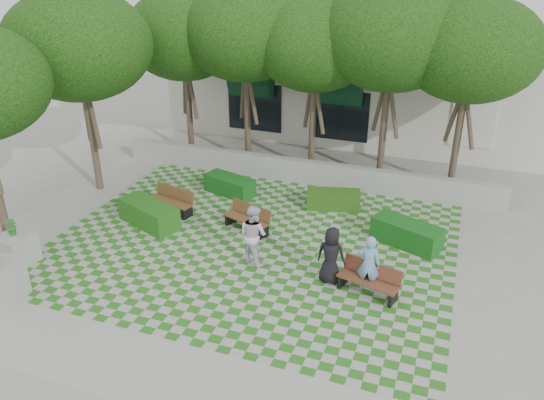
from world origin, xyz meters
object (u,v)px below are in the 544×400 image
at_px(hedge_midright, 333,200).
at_px(person_dark, 331,255).
at_px(person_white, 253,234).
at_px(hedge_east, 407,234).
at_px(bench_mid, 248,218).
at_px(person_blue, 369,264).
at_px(hedge_midleft, 230,185).
at_px(hedge_west, 149,214).
at_px(bench_west, 172,201).
at_px(bench_east, 369,280).
at_px(planter_back, 17,247).

xyz_separation_m(hedge_midright, person_dark, (1.02, -4.44, 0.50)).
relative_size(hedge_midright, person_white, 1.01).
xyz_separation_m(hedge_east, person_dark, (-1.70, -2.74, 0.45)).
relative_size(bench_mid, person_blue, 1.02).
height_order(hedge_midleft, person_dark, person_dark).
distance_m(hedge_east, person_dark, 3.26).
relative_size(bench_mid, hedge_west, 0.78).
xyz_separation_m(bench_west, hedge_west, (-0.25, -1.08, -0.04)).
xyz_separation_m(bench_mid, hedge_midleft, (-1.69, 2.35, -0.07)).
distance_m(bench_west, hedge_west, 1.11).
height_order(bench_west, person_blue, person_blue).
xyz_separation_m(bench_west, person_dark, (6.16, -2.24, 0.40)).
height_order(hedge_midright, person_blue, person_blue).
bearing_deg(bench_east, planter_back, -153.59).
distance_m(bench_mid, hedge_midright, 3.33).
bearing_deg(person_dark, hedge_west, -6.41).
bearing_deg(person_dark, person_white, -1.29).
bearing_deg(bench_east, hedge_west, -175.09).
bearing_deg(planter_back, hedge_west, 55.04).
relative_size(bench_east, bench_mid, 1.00).
xyz_separation_m(bench_mid, hedge_east, (4.92, 0.80, -0.04)).
relative_size(person_blue, person_white, 0.92).
xyz_separation_m(hedge_east, hedge_midright, (-2.72, 1.70, -0.05)).
distance_m(bench_west, hedge_midright, 5.59).
bearing_deg(bench_east, hedge_midleft, 158.47).
height_order(bench_east, planter_back, planter_back).
xyz_separation_m(bench_east, hedge_west, (-7.51, 1.37, -0.03)).
relative_size(bench_mid, person_dark, 1.04).
bearing_deg(hedge_east, planter_back, -154.92).
relative_size(hedge_east, hedge_west, 0.96).
height_order(bench_mid, planter_back, planter_back).
bearing_deg(person_blue, bench_east, 126.95).
relative_size(bench_west, hedge_east, 0.83).
bearing_deg(bench_west, planter_back, -106.45).
bearing_deg(person_white, bench_east, -164.96).
distance_m(hedge_east, hedge_midleft, 6.80).
xyz_separation_m(hedge_midright, planter_back, (-7.70, -6.58, 0.18)).
xyz_separation_m(bench_mid, person_white, (0.89, -1.73, 0.49)).
height_order(bench_west, planter_back, planter_back).
distance_m(bench_mid, hedge_west, 3.28).
bearing_deg(bench_mid, hedge_midright, 68.69).
xyz_separation_m(hedge_midright, person_blue, (2.05, -4.55, 0.51)).
height_order(hedge_midleft, hedge_west, hedge_west).
height_order(bench_west, hedge_midright, bench_west).
xyz_separation_m(hedge_west, person_blue, (7.44, -1.28, 0.45)).
height_order(hedge_east, person_dark, person_dark).
bearing_deg(planter_back, person_dark, 13.78).
height_order(bench_east, hedge_midleft, bench_east).
distance_m(bench_east, person_blue, 0.43).
xyz_separation_m(bench_west, hedge_east, (7.86, 0.50, -0.05)).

